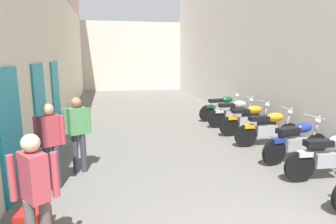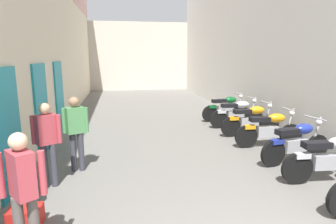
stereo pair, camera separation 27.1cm
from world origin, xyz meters
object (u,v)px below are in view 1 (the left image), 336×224
motorcycle_second (331,155)px  umbrella_leaning (34,171)px  pedestrian_further_down (78,129)px  plastic_crate (33,220)px  motorcycle_third (297,140)px  pedestrian_mid_alley (50,140)px  motorcycle_fifth (249,119)px  motorcycle_seventh (223,107)px  pedestrian_by_doorway (35,191)px  motorcycle_fourth (268,128)px  motorcycle_sixth (234,112)px

motorcycle_second → umbrella_leaning: (-5.29, -0.08, 0.18)m
pedestrian_further_down → plastic_crate: (-0.46, -1.95, -0.78)m
motorcycle_third → pedestrian_mid_alley: 5.21m
motorcycle_fifth → motorcycle_seventh: size_ratio=1.00×
umbrella_leaning → pedestrian_further_down: bearing=71.1°
pedestrian_further_down → umbrella_leaning: bearing=-108.9°
motorcycle_fifth → motorcycle_seventh: 2.04m
motorcycle_seventh → pedestrian_by_doorway: bearing=-126.9°
motorcycle_fifth → umbrella_leaning: size_ratio=1.92×
motorcycle_third → motorcycle_fourth: (0.00, 1.18, 0.00)m
motorcycle_third → motorcycle_fourth: bearing=90.0°
motorcycle_fourth → motorcycle_seventh: (-0.00, 3.13, 0.00)m
motorcycle_sixth → pedestrian_mid_alley: bearing=-145.3°
motorcycle_third → umbrella_leaning: 5.40m
motorcycle_fifth → pedestrian_by_doorway: (-4.98, -4.59, 0.42)m
motorcycle_fourth → plastic_crate: (-5.24, -2.75, -0.36)m
umbrella_leaning → pedestrian_mid_alley: bearing=82.8°
motorcycle_second → pedestrian_further_down: (-4.78, 1.41, 0.42)m
motorcycle_second → motorcycle_third: same height
motorcycle_third → umbrella_leaning: bearing=-168.3°
motorcycle_seventh → pedestrian_further_down: size_ratio=1.18×
motorcycle_second → plastic_crate: bearing=-174.0°
motorcycle_third → pedestrian_mid_alley: bearing=-176.7°
motorcycle_seventh → motorcycle_second: bearing=-90.0°
motorcycle_third → pedestrian_mid_alley: size_ratio=1.17×
motorcycle_sixth → umbrella_leaning: (-5.29, -4.39, 0.18)m
motorcycle_seventh → pedestrian_by_doorway: size_ratio=1.18×
motorcycle_seventh → umbrella_leaning: (-5.29, -5.41, 0.18)m
pedestrian_mid_alley → motorcycle_third: bearing=3.3°
motorcycle_seventh → motorcycle_third: bearing=-90.0°
motorcycle_second → motorcycle_third: 1.02m
motorcycle_third → motorcycle_seventh: size_ratio=0.99×
motorcycle_second → motorcycle_fifth: (0.00, 3.30, 0.00)m
motorcycle_fourth → plastic_crate: bearing=-152.3°
plastic_crate → motorcycle_second: bearing=6.0°
motorcycle_fifth → plastic_crate: motorcycle_fifth is taller
motorcycle_fourth → pedestrian_by_doorway: 6.10m
motorcycle_fourth → motorcycle_second: bearing=-90.0°
pedestrian_mid_alley → pedestrian_further_down: bearing=59.3°
pedestrian_mid_alley → motorcycle_fourth: bearing=15.9°
motorcycle_fourth → motorcycle_sixth: (0.00, 2.11, 0.00)m
motorcycle_third → motorcycle_second: bearing=-90.0°
pedestrian_further_down → motorcycle_third: bearing=-4.6°
motorcycle_seventh → umbrella_leaning: size_ratio=1.91×
motorcycle_second → motorcycle_sixth: (0.00, 4.32, 0.00)m
pedestrian_by_doorway → pedestrian_mid_alley: same height
motorcycle_sixth → pedestrian_by_doorway: bearing=-131.6°
motorcycle_fourth → plastic_crate: motorcycle_fourth is taller
pedestrian_by_doorway → plastic_crate: 1.11m
pedestrian_by_doorway → plastic_crate: size_ratio=3.57×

